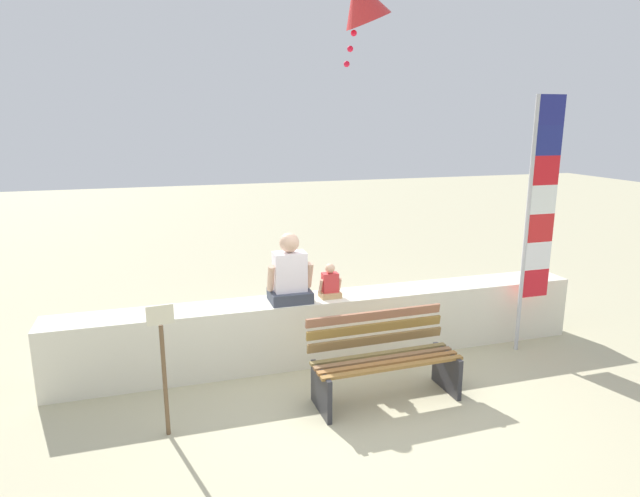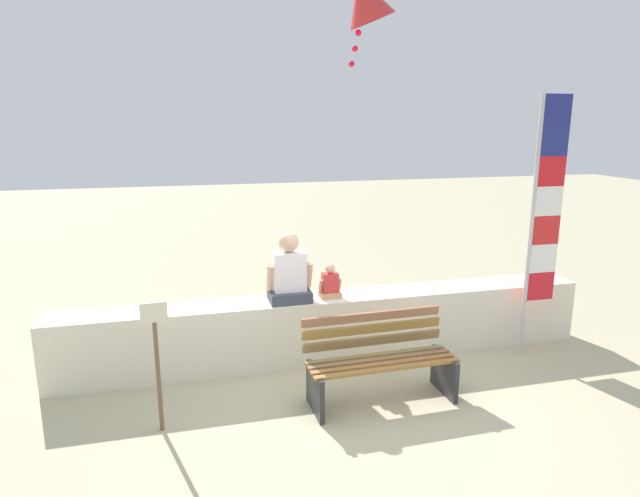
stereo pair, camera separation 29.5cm
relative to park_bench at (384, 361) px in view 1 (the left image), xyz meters
name	(u,v)px [view 1 (the left image)]	position (x,y,z in m)	size (l,w,h in m)	color
ground_plane	(362,399)	(-0.22, 0.01, -0.41)	(40.00, 40.00, 0.00)	#B7B08C
seawall_ledge	(330,327)	(-0.22, 1.11, -0.02)	(6.51, 0.53, 0.79)	silver
park_bench	(384,361)	(0.00, 0.00, 0.00)	(1.57, 0.65, 0.88)	olive
person_adult	(290,275)	(-0.74, 1.07, 0.70)	(0.54, 0.39, 0.82)	#393F4D
person_child	(330,284)	(-0.24, 1.07, 0.54)	(0.27, 0.20, 0.42)	tan
flag_banner	(537,210)	(2.26, 0.63, 1.39)	(0.41, 0.05, 3.16)	#B7B7BC
kite_red	(361,0)	(0.43, 1.93, 3.89)	(0.82, 0.78, 1.12)	red
sign_post	(163,359)	(-2.20, -0.07, 0.34)	(0.24, 0.04, 1.27)	brown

